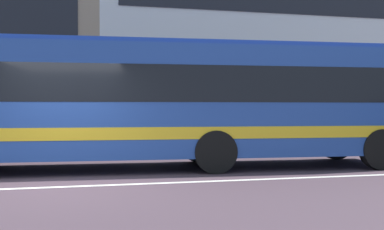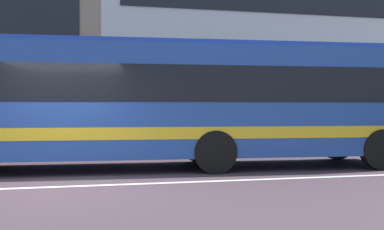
% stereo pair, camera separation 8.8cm
% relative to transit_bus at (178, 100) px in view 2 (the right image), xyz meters
% --- Properties ---
extents(ground_plane, '(160.00, 160.00, 0.00)m').
position_rel_transit_bus_xyz_m(ground_plane, '(-2.77, -2.25, -1.72)').
color(ground_plane, '#45353E').
extents(lane_centre_line, '(60.00, 0.16, 0.01)m').
position_rel_transit_bus_xyz_m(lane_centre_line, '(-2.77, -2.25, -1.72)').
color(lane_centre_line, silver).
rests_on(lane_centre_line, ground_plane).
extents(apartment_block_right, '(19.63, 8.89, 12.25)m').
position_rel_transit_bus_xyz_m(apartment_block_right, '(8.08, 12.54, 4.40)').
color(apartment_block_right, silver).
rests_on(apartment_block_right, ground_plane).
extents(transit_bus, '(11.90, 3.23, 3.12)m').
position_rel_transit_bus_xyz_m(transit_bus, '(0.00, 0.00, 0.00)').
color(transit_bus, '#244797').
rests_on(transit_bus, ground_plane).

